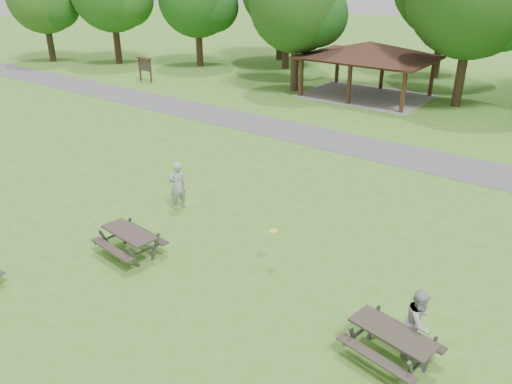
# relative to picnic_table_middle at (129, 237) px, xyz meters

# --- Properties ---
(ground) EXTENTS (160.00, 160.00, 0.00)m
(ground) POSITION_rel_picnic_table_middle_xyz_m (1.09, 0.03, -0.64)
(ground) COLOR #417722
(ground) RESTS_ON ground
(asphalt_path) EXTENTS (120.00, 3.20, 0.02)m
(asphalt_path) POSITION_rel_picnic_table_middle_xyz_m (1.09, 14.03, -0.63)
(asphalt_path) COLOR #4E4E51
(asphalt_path) RESTS_ON ground
(pavilion) EXTENTS (8.60, 7.01, 3.76)m
(pavilion) POSITION_rel_picnic_table_middle_xyz_m (-2.91, 24.03, 2.42)
(pavilion) COLOR #382414
(pavilion) RESTS_ON ground
(notice_board) EXTENTS (1.60, 0.30, 1.88)m
(notice_board) POSITION_rel_picnic_table_middle_xyz_m (-18.91, 18.03, 0.67)
(notice_board) COLOR #311D12
(notice_board) RESTS_ON ground
(tree_row_b) EXTENTS (7.14, 6.80, 9.28)m
(tree_row_b) POSITION_rel_picnic_table_middle_xyz_m (-19.83, 25.55, 5.02)
(tree_row_b) COLOR #311F16
(tree_row_b) RESTS_ON ground
(tree_row_d) EXTENTS (6.93, 6.60, 9.27)m
(tree_row_d) POSITION_rel_picnic_table_middle_xyz_m (-7.83, 22.55, 5.13)
(tree_row_d) COLOR #332116
(tree_row_d) RESTS_ON ground
(tree_flank_left) EXTENTS (6.72, 6.40, 8.93)m
(tree_flank_left) POSITION_rel_picnic_table_middle_xyz_m (-32.83, 19.05, 4.88)
(tree_flank_left) COLOR black
(tree_flank_left) RESTS_ON ground
(picnic_table_middle) EXTENTS (2.17, 1.82, 0.87)m
(picnic_table_middle) POSITION_rel_picnic_table_middle_xyz_m (0.00, 0.00, 0.00)
(picnic_table_middle) COLOR #302722
(picnic_table_middle) RESTS_ON ground
(picnic_table_far) EXTENTS (2.28, 1.96, 0.88)m
(picnic_table_far) POSITION_rel_picnic_table_middle_xyz_m (8.65, 0.45, 0.00)
(picnic_table_far) COLOR #2D2720
(picnic_table_far) RESTS_ON ground
(frisbee_in_flight) EXTENTS (0.28, 0.28, 0.02)m
(frisbee_in_flight) POSITION_rel_picnic_table_middle_xyz_m (4.09, 2.18, 0.59)
(frisbee_in_flight) COLOR yellow
(frisbee_in_flight) RESTS_ON ground
(frisbee_thrower) EXTENTS (0.65, 0.80, 1.90)m
(frisbee_thrower) POSITION_rel_picnic_table_middle_xyz_m (-1.09, 3.34, 0.31)
(frisbee_thrower) COLOR #9F9FA1
(frisbee_thrower) RESTS_ON ground
(frisbee_catcher) EXTENTS (0.76, 0.92, 1.77)m
(frisbee_catcher) POSITION_rel_picnic_table_middle_xyz_m (9.03, 1.08, 0.24)
(frisbee_catcher) COLOR #9D9D9F
(frisbee_catcher) RESTS_ON ground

